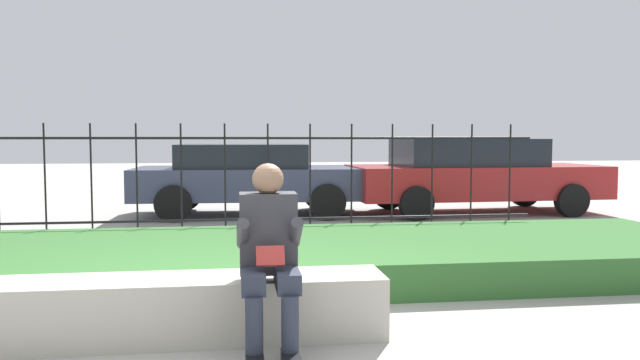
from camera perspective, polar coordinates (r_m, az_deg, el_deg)
ground_plane at (r=4.58m, az=-9.29°, el=-14.06°), size 60.00×60.00×0.00m
stone_bench at (r=4.54m, az=-13.01°, el=-11.71°), size 2.91×0.52×0.44m
person_seated_reader at (r=4.13m, az=-4.68°, el=-6.38°), size 0.42×0.73×1.24m
grass_berm at (r=6.45m, az=-8.86°, el=-7.22°), size 10.45×2.55×0.33m
iron_fence at (r=8.28m, az=-8.67°, el=-0.11°), size 8.45×0.03×1.59m
car_parked_center at (r=11.34m, az=-6.46°, el=0.31°), size 4.22×2.06×1.28m
car_parked_right at (r=11.90m, az=13.82°, el=0.55°), size 4.68×2.03×1.38m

